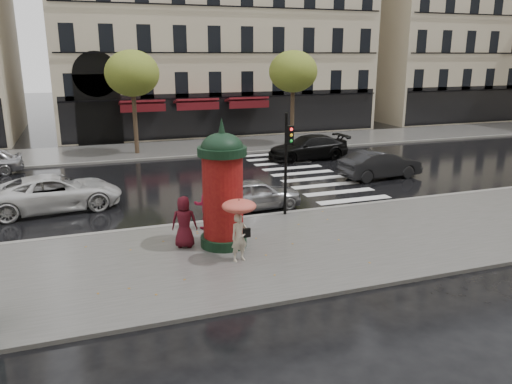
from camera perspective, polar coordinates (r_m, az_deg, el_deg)
name	(u,v)px	position (r m, az deg, el deg)	size (l,w,h in m)	color
ground	(260,248)	(17.02, 0.41, -6.37)	(160.00, 160.00, 0.00)	black
near_sidewalk	(265,251)	(16.57, 1.01, -6.79)	(90.00, 7.00, 0.12)	#474744
far_sidewalk	(165,149)	(34.85, -10.32, 4.82)	(90.00, 6.00, 0.12)	#474744
near_kerb	(234,219)	(19.67, -2.57, -3.12)	(90.00, 0.25, 0.14)	slate
far_kerb	(173,157)	(31.94, -9.43, 3.92)	(90.00, 0.25, 0.14)	slate
zebra_crossing	(302,173)	(27.71, 5.33, 2.18)	(3.60, 11.75, 0.01)	silver
bldg_far_right	(468,5)	(59.91, 23.03, 19.04)	(24.00, 14.00, 22.90)	#B7A88C
tree_far_left	(132,74)	(33.05, -13.97, 12.98)	(3.40, 3.40, 6.64)	#38281C
tree_far_right	(293,72)	(35.89, 4.26, 13.53)	(3.40, 3.40, 6.64)	#38281C
woman_umbrella	(239,220)	(15.24, -1.93, -3.20)	(1.05, 1.05, 2.03)	beige
woman_red	(206,204)	(18.34, -5.73, -1.42)	(0.89, 0.69, 1.83)	#A01333
man_burgundy	(184,222)	(16.66, -8.21, -3.40)	(0.85, 0.55, 1.74)	#4E0F1A
morris_column	(223,186)	(16.34, -3.83, 0.69)	(1.60, 1.60, 4.29)	black
traffic_light	(287,154)	(19.48, 3.58, 4.31)	(0.29, 0.40, 4.05)	black
car_silver	(255,194)	(20.99, -0.07, -0.22)	(1.57, 3.89, 1.33)	#9FA0A4
car_darkgrey	(380,164)	(27.14, 14.01, 3.08)	(1.56, 4.47, 1.47)	black
car_white	(56,193)	(22.51, -21.94, -0.06)	(2.47, 5.36, 1.49)	silver
car_black	(308,147)	(31.36, 5.94, 5.08)	(2.07, 5.10, 1.48)	black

